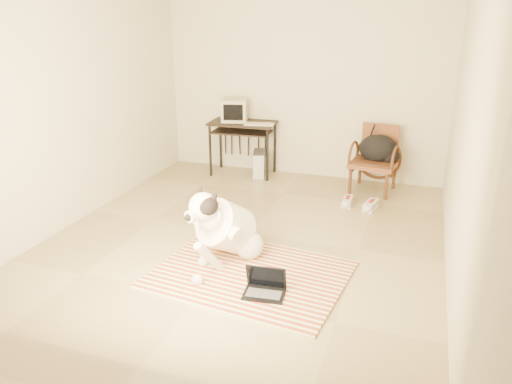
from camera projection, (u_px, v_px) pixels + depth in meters
The scene contains 16 objects.
floor at pixel (250, 234), 5.41m from camera, with size 4.50×4.50×0.00m, color #9D8C60.
wall_back at pixel (303, 81), 6.94m from camera, with size 4.50×4.50×0.00m, color beige.
wall_front at pixel (122, 179), 2.94m from camera, with size 4.50×4.50×0.00m, color beige.
wall_left at pixel (80, 99), 5.55m from camera, with size 4.50×4.50×0.00m, color beige.
wall_right at pixel (465, 124), 4.34m from camera, with size 4.50×4.50×0.00m, color beige.
rug at pixel (249, 274), 4.57m from camera, with size 1.84×1.48×0.02m.
dog at pixel (226, 229), 4.72m from camera, with size 0.63×1.15×0.84m.
laptop at pixel (265, 287), 4.23m from camera, with size 0.37×0.28×0.24m.
computer_desk at pixel (242, 130), 7.15m from camera, with size 0.96×0.56×0.78m.
crt_monitor at pixel (235, 110), 7.13m from camera, with size 0.42×0.41×0.31m.
desk_keyboard at pixel (259, 124), 6.93m from camera, with size 0.41×0.15×0.03m, color #B6AA8F.
pc_tower at pixel (259, 164), 7.23m from camera, with size 0.26×0.42×0.37m.
rattan_chair at pixel (375, 159), 6.58m from camera, with size 0.64×0.62×0.86m.
backpack at pixel (380, 150), 6.51m from camera, with size 0.53×0.41×0.37m.
sneaker_left at pixel (347, 202), 6.20m from camera, with size 0.11×0.27×0.10m.
sneaker_right at pixel (371, 206), 6.06m from camera, with size 0.18×0.31×0.10m.
Camera 1 is at (1.65, -4.63, 2.30)m, focal length 35.00 mm.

